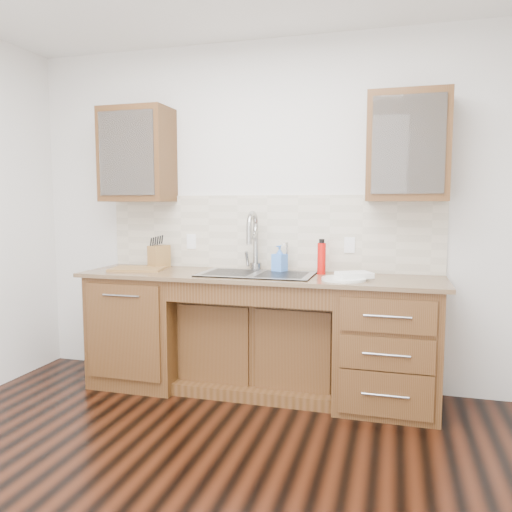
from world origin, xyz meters
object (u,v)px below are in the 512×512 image
(plate, at_px, (344,279))
(knife_block, at_px, (159,257))
(water_bottle, at_px, (322,259))
(cutting_board, at_px, (138,269))
(soap_bottle, at_px, (280,259))

(plate, relative_size, knife_block, 1.67)
(water_bottle, relative_size, cutting_board, 0.57)
(soap_bottle, bearing_deg, cutting_board, -147.89)
(water_bottle, height_order, cutting_board, water_bottle)
(knife_block, distance_m, cutting_board, 0.22)
(plate, distance_m, knife_block, 1.56)
(water_bottle, xyz_separation_m, plate, (0.19, -0.26, -0.11))
(water_bottle, height_order, plate, water_bottle)
(water_bottle, distance_m, knife_block, 1.34)
(soap_bottle, height_order, water_bottle, water_bottle)
(plate, bearing_deg, water_bottle, 126.87)
(water_bottle, height_order, knife_block, water_bottle)
(soap_bottle, height_order, plate, soap_bottle)
(water_bottle, distance_m, plate, 0.34)
(knife_block, bearing_deg, cutting_board, -97.01)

